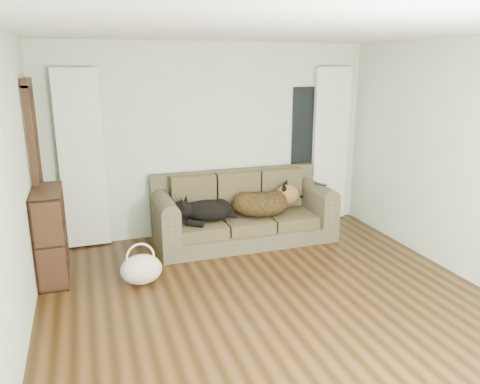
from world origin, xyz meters
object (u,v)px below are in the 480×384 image
object	(u,v)px
sofa	(244,208)
bookshelf	(51,235)
dog_black_lab	(205,211)
dog_shepherd	(263,205)
tote_bag	(141,270)

from	to	relation	value
sofa	bookshelf	bearing A→B (deg)	-170.60
sofa	bookshelf	world-z (taller)	bookshelf
dog_black_lab	dog_shepherd	world-z (taller)	dog_shepherd
dog_black_lab	tote_bag	size ratio (longest dim) A/B	1.42
sofa	tote_bag	xyz separation A→B (m)	(-1.48, -0.87, -0.29)
tote_bag	bookshelf	bearing A→B (deg)	152.54
dog_shepherd	bookshelf	size ratio (longest dim) A/B	0.79
dog_shepherd	tote_bag	xyz separation A→B (m)	(-1.74, -0.83, -0.33)
sofa	dog_shepherd	distance (m)	0.26
tote_bag	dog_black_lab	bearing A→B (deg)	41.82
tote_bag	bookshelf	xyz separation A→B (m)	(-0.91, 0.47, 0.34)
sofa	dog_shepherd	size ratio (longest dim) A/B	2.97
dog_shepherd	sofa	bearing A→B (deg)	5.32
bookshelf	tote_bag	bearing A→B (deg)	-19.76
sofa	dog_shepherd	bearing A→B (deg)	-9.23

